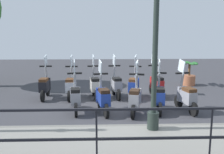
% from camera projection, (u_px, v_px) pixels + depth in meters
% --- Properties ---
extents(ground_plane, '(28.00, 28.00, 0.00)m').
position_uv_depth(ground_plane, '(128.00, 105.00, 8.12)').
color(ground_plane, '#38383D').
extents(promenade_walkway, '(2.20, 20.00, 0.15)m').
position_uv_depth(promenade_walkway, '(143.00, 147.00, 5.00)').
color(promenade_walkway, gray).
rests_on(promenade_walkway, ground_plane).
extents(fence_railing, '(0.04, 16.03, 1.07)m').
position_uv_depth(fence_railing, '(154.00, 127.00, 3.83)').
color(fence_railing, black).
rests_on(fence_railing, promenade_walkway).
extents(lamp_post_near, '(0.26, 0.90, 3.99)m').
position_uv_depth(lamp_post_near, '(155.00, 53.00, 5.43)').
color(lamp_post_near, '#232D28').
rests_on(lamp_post_near, promenade_walkway).
extents(potted_palm, '(1.06, 0.66, 1.05)m').
position_uv_depth(potted_palm, '(189.00, 75.00, 11.08)').
color(potted_palm, '#9E5B3D').
rests_on(potted_palm, ground_plane).
extents(scooter_near_0, '(1.22, 0.50, 1.54)m').
position_uv_depth(scooter_near_0, '(186.00, 96.00, 7.36)').
color(scooter_near_0, black).
rests_on(scooter_near_0, ground_plane).
extents(scooter_near_1, '(1.23, 0.45, 1.54)m').
position_uv_depth(scooter_near_1, '(159.00, 96.00, 7.37)').
color(scooter_near_1, black).
rests_on(scooter_near_1, ground_plane).
extents(scooter_near_2, '(1.21, 0.52, 1.54)m').
position_uv_depth(scooter_near_2, '(135.00, 98.00, 7.13)').
color(scooter_near_2, black).
rests_on(scooter_near_2, ground_plane).
extents(scooter_near_3, '(1.22, 0.50, 1.54)m').
position_uv_depth(scooter_near_3, '(103.00, 97.00, 7.21)').
color(scooter_near_3, black).
rests_on(scooter_near_3, ground_plane).
extents(scooter_near_4, '(1.23, 0.45, 1.54)m').
position_uv_depth(scooter_near_4, '(75.00, 97.00, 7.30)').
color(scooter_near_4, black).
rests_on(scooter_near_4, ground_plane).
extents(scooter_far_0, '(1.22, 0.49, 1.54)m').
position_uv_depth(scooter_far_0, '(156.00, 84.00, 9.08)').
color(scooter_far_0, black).
rests_on(scooter_far_0, ground_plane).
extents(scooter_far_1, '(1.20, 0.54, 1.54)m').
position_uv_depth(scooter_far_1, '(134.00, 86.00, 8.82)').
color(scooter_far_1, black).
rests_on(scooter_far_1, ground_plane).
extents(scooter_far_2, '(1.23, 0.47, 1.54)m').
position_uv_depth(scooter_far_2, '(116.00, 85.00, 8.97)').
color(scooter_far_2, black).
rests_on(scooter_far_2, ground_plane).
extents(scooter_far_3, '(1.23, 0.46, 1.54)m').
position_uv_depth(scooter_far_3, '(95.00, 85.00, 8.89)').
color(scooter_far_3, black).
rests_on(scooter_far_3, ground_plane).
extents(scooter_far_4, '(1.23, 0.44, 1.54)m').
position_uv_depth(scooter_far_4, '(71.00, 86.00, 8.79)').
color(scooter_far_4, black).
rests_on(scooter_far_4, ground_plane).
extents(scooter_far_5, '(1.23, 0.44, 1.54)m').
position_uv_depth(scooter_far_5, '(45.00, 85.00, 8.84)').
color(scooter_far_5, black).
rests_on(scooter_far_5, ground_plane).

